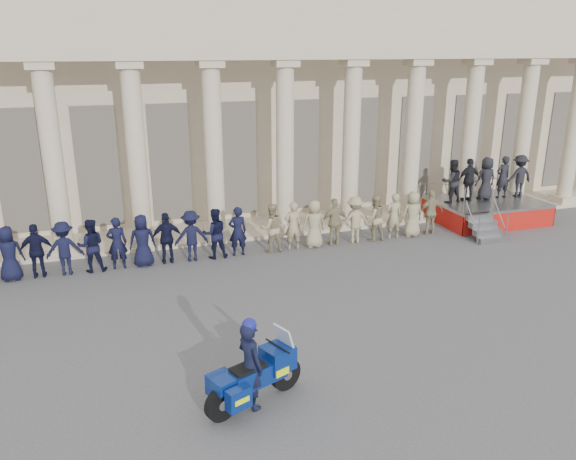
{
  "coord_description": "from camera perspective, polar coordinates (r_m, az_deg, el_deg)",
  "views": [
    {
      "loc": [
        -4.81,
        -11.21,
        6.67
      ],
      "look_at": [
        -0.0,
        3.63,
        1.6
      ],
      "focal_mm": 35.0,
      "sensor_mm": 36.0,
      "label": 1
    }
  ],
  "objects": [
    {
      "name": "rider",
      "position": [
        11.03,
        -3.87,
        -13.38
      ],
      "size": [
        0.65,
        0.77,
        1.89
      ],
      "rotation": [
        0.0,
        0.0,
        1.96
      ],
      "color": "black",
      "rests_on": "ground"
    },
    {
      "name": "motorcycle",
      "position": [
        11.25,
        -3.32,
        -14.52
      ],
      "size": [
        2.14,
        1.32,
        1.45
      ],
      "rotation": [
        0.0,
        0.0,
        0.39
      ],
      "color": "black",
      "rests_on": "ground"
    },
    {
      "name": "building",
      "position": [
        26.48,
        -7.64,
        13.21
      ],
      "size": [
        40.0,
        12.5,
        9.0
      ],
      "color": "#BEAC8E",
      "rests_on": "ground"
    },
    {
      "name": "ground",
      "position": [
        13.9,
        4.71,
        -10.73
      ],
      "size": [
        90.0,
        90.0,
        0.0
      ],
      "primitive_type": "plane",
      "color": "#49494C",
      "rests_on": "ground"
    },
    {
      "name": "officer_rank",
      "position": [
        18.53,
        -9.97,
        -0.6
      ],
      "size": [
        18.43,
        0.64,
        1.69
      ],
      "color": "black",
      "rests_on": "ground"
    },
    {
      "name": "reviewing_stand",
      "position": [
        23.81,
        19.61,
        4.12
      ],
      "size": [
        4.24,
        4.02,
        2.56
      ],
      "color": "gray",
      "rests_on": "ground"
    }
  ]
}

